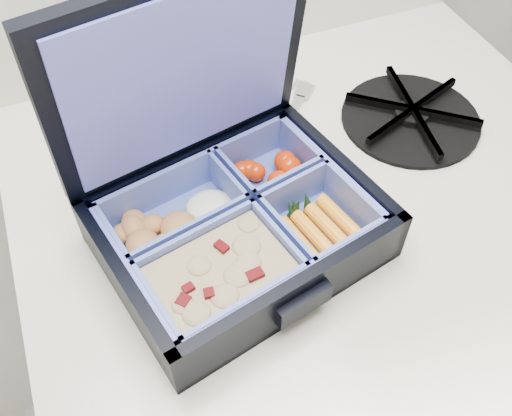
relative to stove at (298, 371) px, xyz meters
name	(u,v)px	position (x,y,z in m)	size (l,w,h in m)	color
stove	(298,371)	(0.00, 0.00, 0.00)	(0.64, 0.64, 0.96)	beige
bento_box	(239,228)	(-0.11, -0.04, 0.51)	(0.24, 0.19, 0.06)	black
burner_grate	(412,113)	(0.14, 0.05, 0.49)	(0.16, 0.16, 0.02)	black
burner_grate_rear	(125,92)	(-0.16, 0.22, 0.49)	(0.15, 0.15, 0.02)	black
fork	(280,131)	(-0.01, 0.09, 0.48)	(0.02, 0.17, 0.01)	silver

